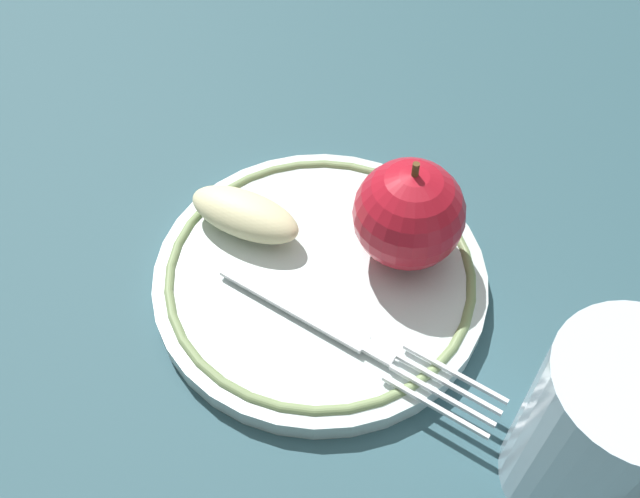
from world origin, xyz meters
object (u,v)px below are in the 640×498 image
object	(u,v)px
apple_slice_front	(245,214)
drinking_glass	(605,434)
plate	(320,276)
fork	(344,333)
apple_red_whole	(409,214)

from	to	relation	value
apple_slice_front	drinking_glass	xyz separation A→B (m)	(0.24, 0.02, 0.03)
plate	fork	world-z (taller)	fork
apple_red_whole	apple_slice_front	xyz separation A→B (m)	(-0.08, -0.06, -0.02)
drinking_glass	apple_red_whole	bearing A→B (deg)	167.03
apple_red_whole	drinking_glass	size ratio (longest dim) A/B	0.70
apple_slice_front	fork	world-z (taller)	apple_slice_front
plate	drinking_glass	xyz separation A→B (m)	(0.18, 0.01, 0.05)
fork	drinking_glass	world-z (taller)	drinking_glass
apple_slice_front	plate	bearing A→B (deg)	-9.01
plate	fork	xyz separation A→B (m)	(0.04, -0.02, 0.01)
plate	fork	bearing A→B (deg)	-26.74
plate	fork	size ratio (longest dim) A/B	1.14
fork	apple_red_whole	bearing A→B (deg)	91.46
apple_red_whole	apple_slice_front	world-z (taller)	apple_red_whole
fork	drinking_glass	distance (m)	0.15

